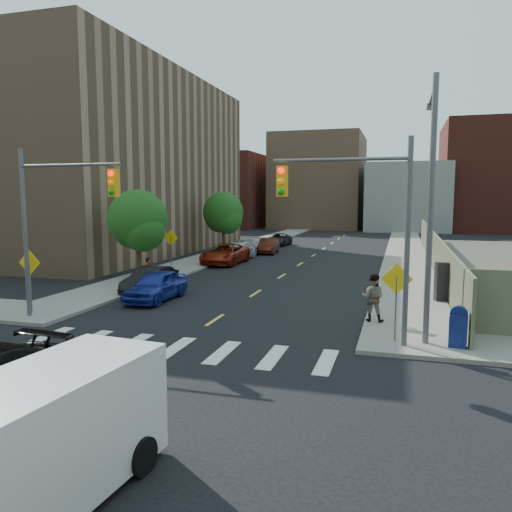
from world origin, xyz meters
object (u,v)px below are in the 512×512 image
Objects in this scene: parked_car_black at (150,280)px; parked_car_silver at (238,251)px; cargo_van at (39,439)px; pedestrian_west at (149,271)px; parked_car_maroon at (269,246)px; parked_car_blue at (156,286)px; parked_car_white at (255,245)px; parked_car_red at (225,254)px; parked_car_grey at (278,239)px; payphone at (441,281)px; mailbox at (458,327)px; pedestrian_east at (373,298)px.

parked_car_black is 14.86m from parked_car_silver.
pedestrian_west is (-8.11, 18.65, -0.27)m from cargo_van.
parked_car_blue is at bearing -95.85° from parked_car_maroon.
parked_car_blue is at bearing 116.38° from cargo_van.
parked_car_white is at bearing 93.66° from parked_car_blue.
parked_car_red is at bearing 109.27° from cargo_van.
parked_car_black is at bearing -87.39° from parked_car_grey.
parked_car_white is (0.00, 19.82, 0.05)m from parked_car_black.
parked_car_red is 1.28× the size of parked_car_white.
parked_car_silver is at bearing 94.68° from parked_car_blue.
parked_car_red is 2.97× the size of payphone.
parked_car_black is 0.89× the size of parked_car_grey.
parked_car_grey is 3.31× the size of mailbox.
parked_car_maroon is (0.00, 21.59, -0.05)m from parked_car_blue.
mailbox is (13.40, -4.60, 0.08)m from parked_car_blue.
pedestrian_east reaches higher than mailbox.
payphone is (13.40, -18.50, 0.39)m from parked_car_maroon.
parked_car_maroon reaches higher than parked_car_black.
cargo_van is at bearing -71.68° from parked_car_silver.
parked_car_blue reaches higher than parked_car_grey.
parked_car_grey is 2.99× the size of pedestrian_west.
parked_car_black is 0.75× the size of parked_car_red.
parked_car_blue is 3.82m from pedestrian_west.
payphone is at bearing 97.15° from mailbox.
parked_car_white is (-1.30, 21.63, -0.01)m from parked_car_blue.
cargo_van is (6.01, -37.06, 0.50)m from parked_car_maroon.
parked_car_silver is 25.85m from mailbox.
cargo_van reaches higher than parked_car_red.
parked_car_maroon is 3.01× the size of mailbox.
cargo_van is (7.31, -29.06, 0.42)m from parked_car_red.
cargo_van reaches higher than parked_car_maroon.
payphone reaches higher than pedestrian_west.
parked_car_grey is at bearing 104.62° from payphone.
parked_car_black is 18.77m from cargo_van.
mailbox is 4.01m from pedestrian_east.
parked_car_silver is 21.95m from pedestrian_east.
pedestrian_east is (11.80, -15.42, 0.33)m from parked_car_red.
parked_car_maroon is at bearing -79.33° from parked_car_grey.
cargo_van is 2.75× the size of payphone.
mailbox is at bearing -50.48° from parked_car_red.
parked_car_blue is 16.72m from parked_car_silver.
parked_car_red is at bearing 95.68° from parked_car_blue.
parked_car_black is at bearing -170.69° from pedestrian_west.
payphone is at bearing -59.93° from parked_car_maroon.
pedestrian_east is at bearing -134.99° from payphone.
parked_car_maroon is at bearing 81.34° from parked_car_red.
parked_car_silver is at bearing -88.41° from parked_car_grey.
parked_car_white is at bearing -23.47° from pedestrian_west.
payphone is at bearing -113.85° from pedestrian_east.
parked_car_blue is 2.23m from parked_car_black.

